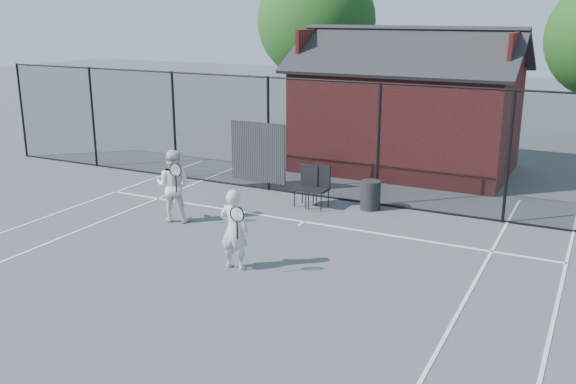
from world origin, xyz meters
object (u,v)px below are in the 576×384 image
at_px(player_back, 173,185).
at_px(chair_left, 317,188).
at_px(chair_right, 305,187).
at_px(waste_bin, 370,195).
at_px(clubhouse, 407,115).
at_px(player_front, 234,229).

xyz_separation_m(player_back, chair_left, (2.51, 2.31, -0.31)).
distance_m(chair_right, waste_bin, 1.57).
relative_size(chair_right, waste_bin, 1.40).
height_order(chair_right, waste_bin, chair_right).
distance_m(clubhouse, chair_right, 5.12).
xyz_separation_m(player_front, chair_right, (-0.51, 4.12, -0.28)).
relative_size(player_front, chair_left, 1.50).
bearing_deg(player_back, waste_bin, 37.44).
height_order(clubhouse, waste_bin, clubhouse).
bearing_deg(waste_bin, player_front, -101.93).
distance_m(player_front, chair_right, 4.16).
height_order(clubhouse, chair_right, clubhouse).
relative_size(clubhouse, waste_bin, 9.28).
bearing_deg(waste_bin, player_back, -142.56).
height_order(chair_left, waste_bin, chair_left).
bearing_deg(clubhouse, player_back, -113.86).
relative_size(clubhouse, chair_right, 6.64).
distance_m(chair_left, waste_bin, 1.28).
distance_m(clubhouse, player_back, 7.93).
distance_m(player_back, chair_right, 3.20).
xyz_separation_m(clubhouse, waste_bin, (0.49, -4.40, -1.26)).
bearing_deg(waste_bin, chair_left, -156.87).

